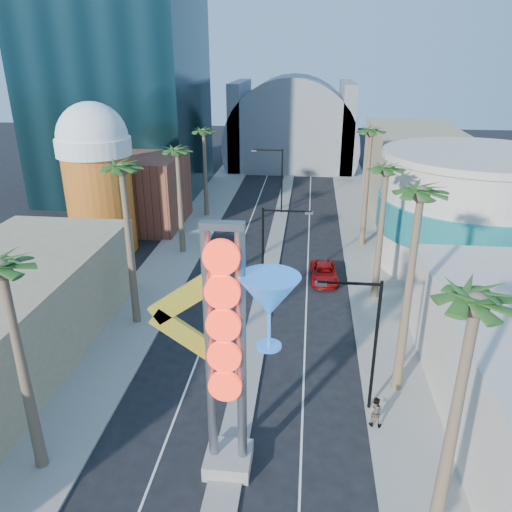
{
  "coord_description": "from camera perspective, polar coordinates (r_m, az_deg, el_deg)",
  "views": [
    {
      "loc": [
        3.36,
        -15.3,
        18.78
      ],
      "look_at": [
        -0.41,
        18.95,
        4.53
      ],
      "focal_mm": 35.0,
      "sensor_mm": 36.0,
      "label": 1
    }
  ],
  "objects": [
    {
      "name": "median",
      "position": [
        56.58,
        2.53,
        3.14
      ],
      "size": [
        1.6,
        84.0,
        0.15
      ],
      "primitive_type": "cube",
      "color": "gray",
      "rests_on": "ground"
    },
    {
      "name": "streetlight_2",
      "position": [
        27.36,
        12.59,
        -8.79
      ],
      "size": [
        3.45,
        0.25,
        8.0
      ],
      "color": "black",
      "rests_on": "ground"
    },
    {
      "name": "brick_filler_west",
      "position": [
        58.6,
        -13.34,
        7.25
      ],
      "size": [
        10.0,
        10.0,
        8.0
      ],
      "primitive_type": "cube",
      "color": "brown",
      "rests_on": "ground"
    },
    {
      "name": "palm_4",
      "position": [
        18.34,
        23.57,
        -6.85
      ],
      "size": [
        2.4,
        2.4,
        12.2
      ],
      "color": "brown",
      "rests_on": "ground"
    },
    {
      "name": "streetlight_1",
      "position": [
        61.03,
        2.48,
        9.28
      ],
      "size": [
        3.79,
        0.25,
        8.0
      ],
      "color": "black",
      "rests_on": "ground"
    },
    {
      "name": "filler_east",
      "position": [
        66.0,
        17.41,
        9.4
      ],
      "size": [
        10.0,
        20.0,
        10.0
      ],
      "primitive_type": "cube",
      "color": "#998362",
      "rests_on": "ground"
    },
    {
      "name": "palm_5",
      "position": [
        26.99,
        18.16,
        5.17
      ],
      "size": [
        2.4,
        2.4,
        13.2
      ],
      "color": "brown",
      "rests_on": "ground"
    },
    {
      "name": "palm_6",
      "position": [
        38.75,
        14.64,
        8.54
      ],
      "size": [
        2.4,
        2.4,
        11.7
      ],
      "color": "brown",
      "rests_on": "ground"
    },
    {
      "name": "red_pickup",
      "position": [
        44.16,
        7.79,
        -1.92
      ],
      "size": [
        2.54,
        5.13,
        1.4
      ],
      "primitive_type": "imported",
      "rotation": [
        0.0,
        0.0,
        0.04
      ],
      "color": "#AB0D0D",
      "rests_on": "ground"
    },
    {
      "name": "palm_3",
      "position": [
        59.35,
        -5.98,
        13.33
      ],
      "size": [
        2.4,
        2.4,
        11.2
      ],
      "color": "brown",
      "rests_on": "ground"
    },
    {
      "name": "pedestrian_b",
      "position": [
        28.44,
        13.41,
        -16.91
      ],
      "size": [
        0.94,
        0.79,
        1.75
      ],
      "primitive_type": "imported",
      "rotation": [
        0.0,
        0.0,
        2.98
      ],
      "color": "gray",
      "rests_on": "sidewalk_east"
    },
    {
      "name": "neon_sign",
      "position": [
        21.71,
        -1.42,
        -9.43
      ],
      "size": [
        6.53,
        2.6,
        12.55
      ],
      "color": "gray",
      "rests_on": "ground"
    },
    {
      "name": "sidewalk_west",
      "position": [
        55.18,
        -7.59,
        2.45
      ],
      "size": [
        5.0,
        100.0,
        0.15
      ],
      "primitive_type": "cube",
      "color": "gray",
      "rests_on": "ground"
    },
    {
      "name": "palm_0",
      "position": [
        23.03,
        -26.86,
        -2.71
      ],
      "size": [
        2.4,
        2.4,
        11.7
      ],
      "color": "brown",
      "rests_on": "ground"
    },
    {
      "name": "palm_7",
      "position": [
        50.25,
        12.97,
        12.8
      ],
      "size": [
        2.4,
        2.4,
        12.7
      ],
      "color": "brown",
      "rests_on": "ground"
    },
    {
      "name": "turquoise_building",
      "position": [
        49.49,
        23.3,
        4.74
      ],
      "size": [
        16.6,
        16.6,
        10.6
      ],
      "color": "beige",
      "rests_on": "ground"
    },
    {
      "name": "sidewalk_east",
      "position": [
        54.01,
        12.41,
        1.66
      ],
      "size": [
        5.0,
        100.0,
        0.15
      ],
      "primitive_type": "cube",
      "color": "gray",
      "rests_on": "ground"
    },
    {
      "name": "palm_1",
      "position": [
        34.58,
        -15.01,
        8.4
      ],
      "size": [
        2.4,
        2.4,
        12.7
      ],
      "color": "brown",
      "rests_on": "ground"
    },
    {
      "name": "palm_2",
      "position": [
        47.87,
        -8.98,
        10.99
      ],
      "size": [
        2.4,
        2.4,
        11.2
      ],
      "color": "brown",
      "rests_on": "ground"
    },
    {
      "name": "beer_mug",
      "position": [
        50.85,
        -17.71,
        8.99
      ],
      "size": [
        7.0,
        7.0,
        14.5
      ],
      "color": "#C3711A",
      "rests_on": "ground"
    },
    {
      "name": "canopy",
      "position": [
        88.55,
        4.13,
        13.0
      ],
      "size": [
        22.0,
        16.0,
        22.0
      ],
      "color": "slate",
      "rests_on": "ground"
    },
    {
      "name": "streetlight_0",
      "position": [
        38.04,
        1.61,
        1.02
      ],
      "size": [
        3.79,
        0.25,
        8.0
      ],
      "color": "black",
      "rests_on": "ground"
    }
  ]
}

